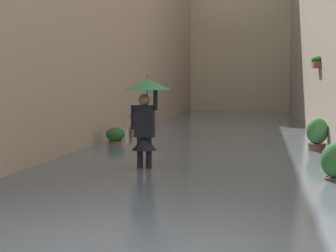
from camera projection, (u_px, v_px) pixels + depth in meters
The scene contains 8 objects.
ground_plane at pixel (221, 136), 18.52m from camera, with size 69.90×69.90×0.00m, color gray.
flood_water at pixel (221, 133), 18.51m from camera, with size 7.01×33.96×0.21m, color slate.
building_facade_right at pixel (115, 6), 18.86m from camera, with size 2.04×31.96×9.58m.
building_facade_far at pixel (241, 7), 32.54m from camera, with size 9.81×1.80×13.79m, color beige.
person_wading at pixel (146, 108), 9.99m from camera, with size 0.94×0.94×2.06m.
potted_plant_near_left at pixel (317, 136), 12.80m from camera, with size 0.54×0.54×1.05m.
potted_plant_mid_right at pixel (115, 138), 14.27m from camera, with size 0.53×0.53×0.67m.
potted_plant_mid_left at pixel (336, 165), 8.82m from camera, with size 0.51×0.51×0.87m.
Camera 1 is at (-1.48, 4.49, 1.87)m, focal length 54.18 mm.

